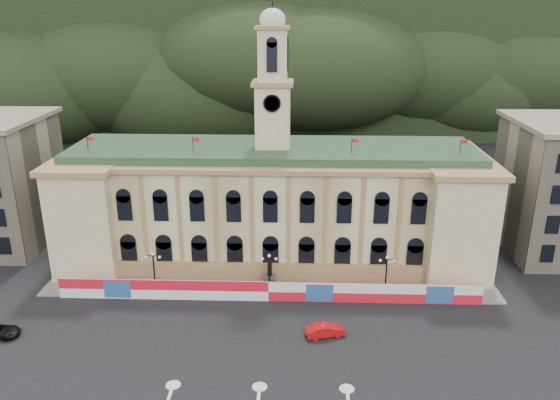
{
  "coord_description": "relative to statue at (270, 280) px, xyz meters",
  "views": [
    {
      "loc": [
        3.27,
        -41.79,
        33.05
      ],
      "look_at": [
        1.26,
        18.0,
        11.65
      ],
      "focal_mm": 35.0,
      "sensor_mm": 36.0,
      "label": 1
    }
  ],
  "objects": [
    {
      "name": "ground",
      "position": [
        0.0,
        -18.0,
        -1.19
      ],
      "size": [
        260.0,
        260.0,
        0.0
      ],
      "primitive_type": "plane",
      "color": "black",
      "rests_on": "ground"
    },
    {
      "name": "hill_ridge",
      "position": [
        0.03,
        103.99,
        18.3
      ],
      "size": [
        230.0,
        80.0,
        64.0
      ],
      "color": "black",
      "rests_on": "ground"
    },
    {
      "name": "city_hall",
      "position": [
        0.0,
        9.63,
        6.66
      ],
      "size": [
        56.2,
        17.6,
        37.1
      ],
      "color": "beige",
      "rests_on": "ground"
    },
    {
      "name": "hoarding_fence",
      "position": [
        0.06,
        -2.93,
        0.06
      ],
      "size": [
        50.0,
        0.44,
        2.5
      ],
      "color": "red",
      "rests_on": "ground"
    },
    {
      "name": "pavement",
      "position": [
        0.0,
        -0.25,
        -1.11
      ],
      "size": [
        56.0,
        5.5,
        0.16
      ],
      "primitive_type": "cube",
      "color": "slate",
      "rests_on": "ground"
    },
    {
      "name": "statue",
      "position": [
        0.0,
        0.0,
        0.0
      ],
      "size": [
        1.4,
        1.4,
        3.72
      ],
      "color": "#595651",
      "rests_on": "ground"
    },
    {
      "name": "lamp_left",
      "position": [
        -14.0,
        -1.0,
        1.89
      ],
      "size": [
        1.96,
        0.44,
        5.15
      ],
      "color": "black",
      "rests_on": "ground"
    },
    {
      "name": "lamp_center",
      "position": [
        0.0,
        -1.0,
        1.89
      ],
      "size": [
        1.96,
        0.44,
        5.15
      ],
      "color": "black",
      "rests_on": "ground"
    },
    {
      "name": "lamp_right",
      "position": [
        14.0,
        -1.0,
        1.89
      ],
      "size": [
        1.96,
        0.44,
        5.15
      ],
      "color": "black",
      "rests_on": "ground"
    },
    {
      "name": "red_sedan",
      "position": [
        6.39,
        -10.03,
        -0.49
      ],
      "size": [
        3.6,
        4.95,
        1.39
      ],
      "primitive_type": "imported",
      "rotation": [
        0.0,
        0.0,
        1.84
      ],
      "color": "red",
      "rests_on": "ground"
    }
  ]
}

